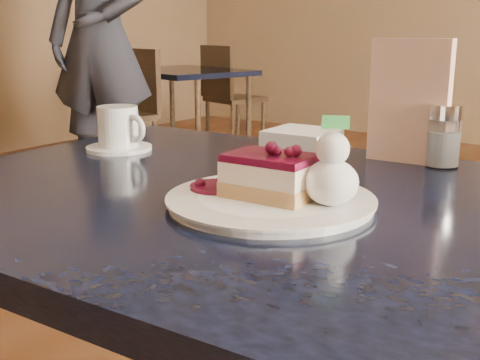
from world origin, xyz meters
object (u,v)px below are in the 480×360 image
Objects in this scene: coffee_set at (119,131)px; dessert_plate at (270,201)px; bg_table_far_left at (185,153)px; main_table at (287,248)px; cheesecake_slice at (271,176)px; patron at (101,39)px.

dessert_plate is at bearing -17.73° from coffee_set.
coffee_set is 3.38m from bg_table_far_left.
coffee_set reaches higher than main_table.
dessert_plate is 3.78m from bg_table_far_left.
main_table is 0.48m from coffee_set.
cheesecake_slice is at bearing -90.00° from main_table.
coffee_set reaches higher than dessert_plate.
coffee_set is (-0.45, 0.15, -0.00)m from cheesecake_slice.
patron is at bearing 139.77° from cheesecake_slice.
dessert_plate is at bearing -57.34° from patron.
bg_table_far_left is at bearing 78.41° from patron.
cheesecake_slice reaches higher than main_table.
patron reaches higher than cheesecake_slice.
coffee_set is at bearing 164.75° from main_table.
dessert_plate is 0.48m from coffee_set.
main_table reaches higher than bg_table_far_left.
cheesecake_slice is (-0.00, -0.00, 0.04)m from dessert_plate.
dessert_plate is 2.24× the size of cheesecake_slice.
main_table is 0.67× the size of patron.
main_table is 3.73m from bg_table_far_left.
cheesecake_slice is 0.90× the size of coffee_set.
main_table is 9.98× the size of cheesecake_slice.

